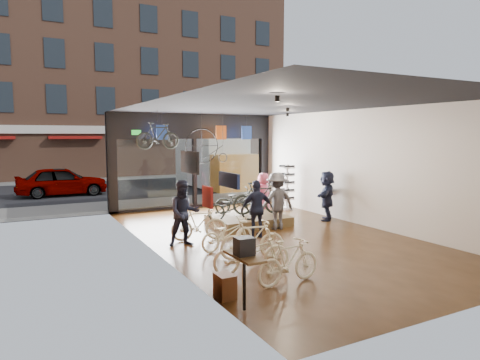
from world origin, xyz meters
TOP-DOWN VIEW (x-y plane):
  - ground_plane at (0.00, 0.00)m, footprint 7.00×12.00m
  - ceiling at (0.00, 0.00)m, footprint 7.00×12.00m
  - wall_left at (-3.52, 0.00)m, footprint 0.04×12.00m
  - wall_right at (3.52, 0.00)m, footprint 0.04×12.00m
  - wall_back at (0.00, -6.02)m, footprint 7.00×0.04m
  - storefront at (0.00, 6.00)m, footprint 7.00×0.26m
  - exit_sign at (-2.40, 5.88)m, footprint 0.35×0.06m
  - street_road at (0.00, 15.00)m, footprint 30.00×18.00m
  - sidewalk_near at (0.00, 7.20)m, footprint 30.00×2.40m
  - sidewalk_far at (0.00, 19.00)m, footprint 30.00×2.00m
  - opposite_building at (0.00, 21.50)m, footprint 26.00×5.00m
  - street_car at (-4.53, 12.00)m, footprint 4.19×1.69m
  - box_truck at (3.40, 11.00)m, footprint 2.41×7.24m
  - floor_bike_1 at (-1.84, -3.53)m, footprint 1.55×0.56m
  - floor_bike_2 at (-2.16, -2.60)m, footprint 1.79×0.87m
  - floor_bike_3 at (-1.63, -1.71)m, footprint 1.65×0.74m
  - floor_bike_4 at (-1.78, -0.67)m, footprint 1.65×0.79m
  - floor_bike_5 at (-2.05, 0.59)m, footprint 1.63×0.80m
  - display_platform at (0.18, 1.73)m, footprint 2.40×1.80m
  - display_bike_left at (-0.62, 1.29)m, footprint 1.68×1.00m
  - display_bike_mid at (0.64, 1.84)m, footprint 1.87×0.95m
  - display_bike_right at (0.12, 2.42)m, footprint 1.66×0.64m
  - customer_1 at (-2.62, 0.23)m, footprint 0.92×0.76m
  - customer_2 at (-0.44, 0.12)m, footprint 1.03×0.55m
  - customer_3 at (0.65, 0.76)m, footprint 1.18×0.71m
  - customer_4 at (1.46, 2.92)m, footprint 0.91×0.77m
  - customer_5 at (3.00, 1.20)m, footprint 1.49×1.49m
  - sunglasses_rack at (2.95, 3.61)m, footprint 0.60×0.53m
  - wall_merch at (-3.38, -3.50)m, footprint 0.40×2.40m
  - penny_farthing at (-0.06, 4.40)m, footprint 1.65×0.06m
  - hung_bike at (-2.08, 4.20)m, footprint 1.62×0.59m
  - jersey_left at (-1.60, 5.20)m, footprint 0.45×0.03m
  - jersey_mid at (0.85, 5.20)m, footprint 0.45×0.03m
  - jersey_right at (2.01, 5.20)m, footprint 0.45×0.03m

SIDE VIEW (x-z plane):
  - ground_plane at x=0.00m, z-range -0.04..0.00m
  - street_road at x=0.00m, z-range -0.02..0.00m
  - sidewalk_near at x=0.00m, z-range 0.00..0.12m
  - sidewalk_far at x=0.00m, z-range 0.00..0.12m
  - display_platform at x=0.18m, z-range 0.00..0.30m
  - floor_bike_4 at x=-1.78m, z-range 0.00..0.83m
  - floor_bike_2 at x=-2.16m, z-range 0.00..0.90m
  - floor_bike_1 at x=-1.84m, z-range 0.00..0.91m
  - floor_bike_5 at x=-2.05m, z-range 0.00..0.95m
  - floor_bike_3 at x=-1.63m, z-range 0.00..0.96m
  - street_car at x=-4.53m, z-range 0.00..1.43m
  - display_bike_left at x=-0.62m, z-range 0.30..1.13m
  - display_bike_right at x=0.12m, z-range 0.30..1.16m
  - customer_4 at x=1.46m, z-range 0.00..1.58m
  - customer_2 at x=-0.44m, z-range 0.00..1.67m
  - display_bike_mid at x=0.64m, z-range 0.30..1.38m
  - customer_5 at x=3.00m, z-range 0.00..1.72m
  - customer_1 at x=-2.62m, z-range 0.00..1.76m
  - sunglasses_rack at x=2.95m, z-range 0.00..1.79m
  - customer_3 at x=0.65m, z-range 0.00..1.79m
  - wall_merch at x=-3.38m, z-range 0.00..2.60m
  - box_truck at x=3.40m, z-range 0.00..2.85m
  - wall_left at x=-3.52m, z-range 0.00..3.80m
  - wall_right at x=3.52m, z-range 0.00..3.80m
  - wall_back at x=0.00m, z-range 0.00..3.80m
  - storefront at x=0.00m, z-range 0.00..3.80m
  - penny_farthing at x=-0.06m, z-range 1.84..3.16m
  - hung_bike at x=-2.08m, z-range 2.45..3.40m
  - exit_sign at x=-2.40m, z-range 2.96..3.14m
  - jersey_left at x=-1.60m, z-range 2.77..3.32m
  - jersey_mid at x=0.85m, z-range 2.77..3.32m
  - jersey_right at x=2.01m, z-range 2.77..3.32m
  - ceiling at x=0.00m, z-range 3.80..3.84m
  - opposite_building at x=0.00m, z-range 0.00..14.00m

